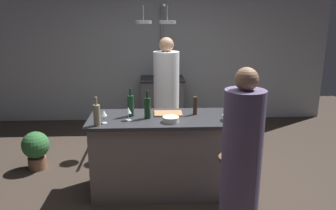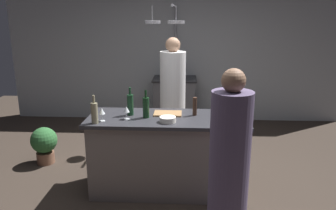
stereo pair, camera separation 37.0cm
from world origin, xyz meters
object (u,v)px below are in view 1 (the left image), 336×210
object	(u,v)px
potted_plant	(36,148)
wine_bottle_green	(131,105)
pepper_mill	(195,106)
chef	(166,102)
wine_bottle_red	(147,108)
guest_right	(241,167)
wine_glass_near_right_guest	(128,111)
mixing_bowl_steel	(232,118)
wine_glass_by_chef	(104,114)
cutting_board	(168,113)
wine_bottle_white	(97,115)
stove_range	(162,101)
mixing_bowl_ceramic	(171,119)
bar_stool_right	(230,185)

from	to	relation	value
potted_plant	wine_bottle_green	xyz separation A→B (m)	(1.32, -0.57, 0.73)
pepper_mill	chef	bearing A→B (deg)	106.68
potted_plant	pepper_mill	world-z (taller)	pepper_mill
potted_plant	wine_bottle_red	world-z (taller)	wine_bottle_red
guest_right	wine_glass_near_right_guest	distance (m)	1.38
potted_plant	mixing_bowl_steel	xyz separation A→B (m)	(2.44, -0.78, 0.63)
pepper_mill	wine_glass_near_right_guest	size ratio (longest dim) A/B	1.44
mixing_bowl_steel	guest_right	bearing A→B (deg)	-97.61
wine_glass_by_chef	wine_bottle_green	bearing A→B (deg)	42.64
wine_bottle_red	wine_bottle_green	xyz separation A→B (m)	(-0.19, 0.09, 0.00)
cutting_board	wine_glass_near_right_guest	bearing A→B (deg)	-154.76
wine_bottle_white	wine_glass_by_chef	xyz separation A→B (m)	(0.06, 0.07, -0.01)
wine_glass_by_chef	pepper_mill	bearing A→B (deg)	15.37
pepper_mill	wine_glass_by_chef	world-z (taller)	pepper_mill
wine_bottle_white	wine_glass_by_chef	size ratio (longest dim) A/B	2.10
stove_range	mixing_bowl_steel	distance (m)	2.74
wine_glass_near_right_guest	mixing_bowl_ceramic	bearing A→B (deg)	-9.80
cutting_board	mixing_bowl_ceramic	world-z (taller)	mixing_bowl_ceramic
guest_right	wine_glass_near_right_guest	xyz separation A→B (m)	(-1.02, 0.89, 0.26)
stove_range	guest_right	size ratio (longest dim) A/B	0.55
bar_stool_right	potted_plant	size ratio (longest dim) A/B	1.31
cutting_board	mixing_bowl_ceramic	xyz separation A→B (m)	(0.01, -0.29, 0.02)
bar_stool_right	potted_plant	xyz separation A→B (m)	(-2.34, 1.25, -0.08)
pepper_mill	wine_glass_near_right_guest	world-z (taller)	pepper_mill
bar_stool_right	wine_glass_by_chef	xyz separation A→B (m)	(-1.28, 0.43, 0.63)
chef	wine_bottle_red	world-z (taller)	chef
bar_stool_right	wine_glass_by_chef	distance (m)	1.49
guest_right	potted_plant	xyz separation A→B (m)	(-2.32, 1.61, -0.45)
bar_stool_right	pepper_mill	size ratio (longest dim) A/B	3.24
guest_right	wine_glass_near_right_guest	size ratio (longest dim) A/B	11.05
chef	wine_glass_by_chef	bearing A→B (deg)	-119.84
wine_bottle_red	mixing_bowl_steel	world-z (taller)	wine_bottle_red
bar_stool_right	wine_bottle_green	world-z (taller)	wine_bottle_green
wine_bottle_red	wine_bottle_green	bearing A→B (deg)	155.07
wine_bottle_green	wine_glass_by_chef	bearing A→B (deg)	-137.36
wine_glass_by_chef	chef	bearing A→B (deg)	60.16
wine_bottle_red	mixing_bowl_steel	xyz separation A→B (m)	(0.92, -0.13, -0.09)
wine_glass_by_chef	wine_glass_near_right_guest	xyz separation A→B (m)	(0.25, 0.09, 0.00)
stove_range	potted_plant	bearing A→B (deg)	-133.79
wine_bottle_red	wine_glass_by_chef	world-z (taller)	wine_bottle_red
guest_right	wine_bottle_white	world-z (taller)	guest_right
potted_plant	wine_glass_near_right_guest	distance (m)	1.65
bar_stool_right	wine_bottle_red	size ratio (longest dim) A/B	2.16
mixing_bowl_ceramic	pepper_mill	bearing A→B (deg)	42.21
potted_plant	wine_bottle_red	size ratio (longest dim) A/B	1.65
potted_plant	wine_bottle_white	bearing A→B (deg)	-41.77
wine_glass_by_chef	mixing_bowl_steel	bearing A→B (deg)	1.39
wine_glass_near_right_guest	potted_plant	bearing A→B (deg)	150.89
wine_bottle_green	wine_glass_by_chef	xyz separation A→B (m)	(-0.27, -0.25, -0.02)
chef	mixing_bowl_ceramic	size ratio (longest dim) A/B	9.78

